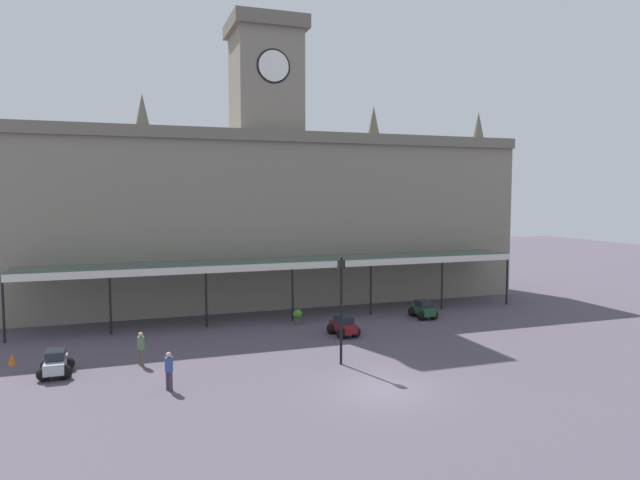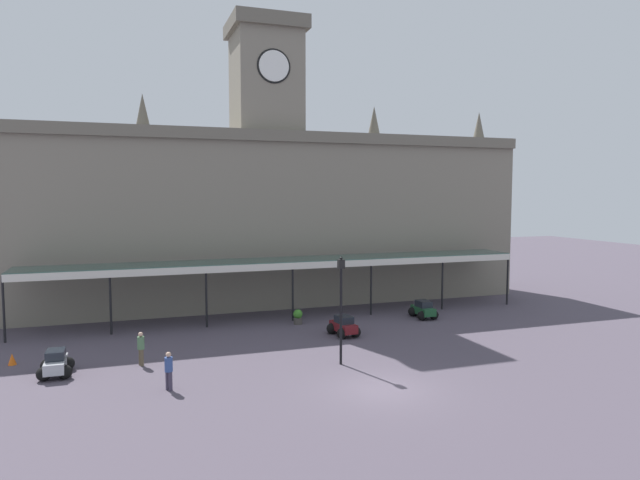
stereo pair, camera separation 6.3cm
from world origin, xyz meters
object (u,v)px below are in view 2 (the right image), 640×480
(car_maroon_sedan, at_px, (344,327))
(victorian_lamppost, at_px, (341,299))
(car_green_sedan, at_px, (423,311))
(traffic_cone, at_px, (12,359))
(pedestrian_near_entrance, at_px, (169,369))
(pedestrian_crossing_forecourt, at_px, (141,347))
(car_silver_sedan, at_px, (56,365))
(planter_by_canopy, at_px, (298,317))

(car_maroon_sedan, bearing_deg, victorian_lamppost, -112.71)
(car_green_sedan, relative_size, traffic_cone, 3.62)
(car_green_sedan, distance_m, victorian_lamppost, 12.35)
(pedestrian_near_entrance, relative_size, traffic_cone, 2.93)
(pedestrian_crossing_forecourt, height_order, traffic_cone, pedestrian_crossing_forecourt)
(car_maroon_sedan, height_order, pedestrian_crossing_forecourt, pedestrian_crossing_forecourt)
(pedestrian_near_entrance, bearing_deg, traffic_cone, 138.53)
(car_silver_sedan, relative_size, victorian_lamppost, 0.38)
(pedestrian_near_entrance, bearing_deg, car_silver_sedan, 142.07)
(car_green_sedan, distance_m, pedestrian_near_entrance, 19.54)
(car_silver_sedan, bearing_deg, car_maroon_sedan, 9.44)
(pedestrian_near_entrance, relative_size, planter_by_canopy, 1.74)
(victorian_lamppost, height_order, traffic_cone, victorian_lamppost)
(pedestrian_near_entrance, bearing_deg, planter_by_canopy, 48.73)
(car_green_sedan, xyz_separation_m, car_silver_sedan, (-22.16, -5.23, 0.00))
(pedestrian_near_entrance, relative_size, pedestrian_crossing_forecourt, 1.00)
(victorian_lamppost, height_order, planter_by_canopy, victorian_lamppost)
(car_silver_sedan, distance_m, pedestrian_crossing_forecourt, 3.81)
(car_maroon_sedan, bearing_deg, pedestrian_crossing_forecourt, -168.97)
(victorian_lamppost, xyz_separation_m, planter_by_canopy, (0.48, 8.94, -2.80))
(car_maroon_sedan, height_order, planter_by_canopy, car_maroon_sedan)
(car_maroon_sedan, bearing_deg, traffic_cone, -179.79)
(car_green_sedan, height_order, car_silver_sedan, same)
(car_green_sedan, bearing_deg, traffic_cone, -173.56)
(traffic_cone, height_order, planter_by_canopy, planter_by_canopy)
(car_green_sedan, distance_m, pedestrian_crossing_forecourt, 19.04)
(pedestrian_near_entrance, bearing_deg, car_maroon_sedan, 30.97)
(car_silver_sedan, bearing_deg, pedestrian_near_entrance, -37.93)
(car_silver_sedan, distance_m, planter_by_canopy, 14.95)
(car_green_sedan, height_order, planter_by_canopy, car_green_sedan)
(car_silver_sedan, distance_m, victorian_lamppost, 13.67)
(traffic_cone, relative_size, planter_by_canopy, 0.59)
(pedestrian_near_entrance, xyz_separation_m, pedestrian_crossing_forecourt, (-1.04, 4.05, 0.00))
(car_silver_sedan, distance_m, pedestrian_near_entrance, 6.12)
(traffic_cone, bearing_deg, victorian_lamppost, -18.65)
(pedestrian_near_entrance, height_order, traffic_cone, pedestrian_near_entrance)
(victorian_lamppost, xyz_separation_m, traffic_cone, (-15.35, 5.18, -3.00))
(car_green_sedan, height_order, victorian_lamppost, victorian_lamppost)
(planter_by_canopy, bearing_deg, victorian_lamppost, -93.04)
(victorian_lamppost, bearing_deg, pedestrian_crossing_forecourt, 162.20)
(pedestrian_crossing_forecourt, height_order, planter_by_canopy, pedestrian_crossing_forecourt)
(car_silver_sedan, bearing_deg, victorian_lamppost, -11.64)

